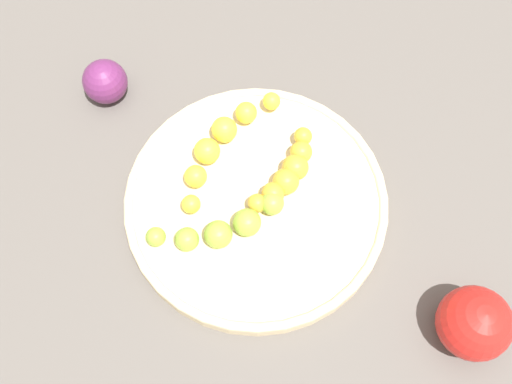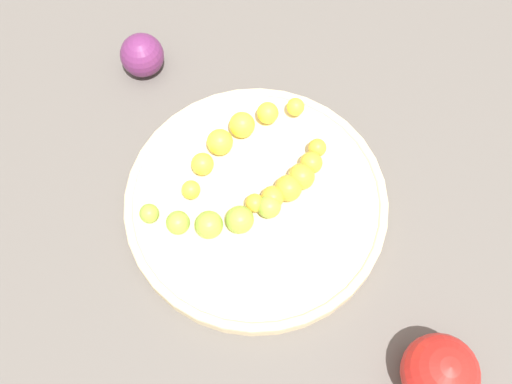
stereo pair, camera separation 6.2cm
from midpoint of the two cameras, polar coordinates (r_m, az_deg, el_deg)
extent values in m
plane|color=#56514C|center=(0.66, 2.70, -1.67)|extent=(2.40, 2.40, 0.00)
cylinder|color=beige|center=(0.65, 2.73, -1.36)|extent=(0.28, 0.28, 0.02)
torus|color=beige|center=(0.64, 2.76, -1.04)|extent=(0.28, 0.28, 0.01)
sphere|color=#8CAD38|center=(0.62, -7.31, -2.34)|extent=(0.02, 0.02, 0.02)
sphere|color=#8CAD38|center=(0.62, -4.57, -3.23)|extent=(0.03, 0.03, 0.03)
sphere|color=#8CAD38|center=(0.61, -1.61, -3.45)|extent=(0.03, 0.03, 0.03)
sphere|color=#8CAD38|center=(0.62, 1.32, -2.96)|extent=(0.03, 0.03, 0.03)
sphere|color=#8CAD38|center=(0.62, 3.98, -1.81)|extent=(0.03, 0.03, 0.03)
sphere|color=#8CAD38|center=(0.63, 6.16, -0.12)|extent=(0.02, 0.02, 0.02)
sphere|color=gold|center=(0.62, 2.72, -1.36)|extent=(0.02, 0.02, 0.02)
sphere|color=gold|center=(0.63, 4.40, -0.81)|extent=(0.02, 0.02, 0.02)
sphere|color=gold|center=(0.63, 5.89, 0.06)|extent=(0.03, 0.03, 0.03)
sphere|color=gold|center=(0.64, 7.10, 1.17)|extent=(0.03, 0.03, 0.03)
sphere|color=gold|center=(0.65, 7.99, 2.47)|extent=(0.02, 0.02, 0.02)
sphere|color=gold|center=(0.66, 8.52, 3.89)|extent=(0.02, 0.02, 0.02)
sphere|color=yellow|center=(0.68, 6.40, 7.77)|extent=(0.02, 0.02, 0.02)
sphere|color=yellow|center=(0.68, 3.77, 7.22)|extent=(0.02, 0.02, 0.02)
sphere|color=yellow|center=(0.67, 1.34, 6.11)|extent=(0.03, 0.03, 0.03)
sphere|color=yellow|center=(0.66, -0.74, 4.47)|extent=(0.03, 0.03, 0.03)
sphere|color=yellow|center=(0.64, -2.35, 2.37)|extent=(0.02, 0.02, 0.02)
sphere|color=yellow|center=(0.63, -3.40, -0.10)|extent=(0.02, 0.02, 0.02)
sphere|color=#662659|center=(0.74, -8.34, 12.48)|extent=(0.05, 0.05, 0.05)
sphere|color=red|center=(0.61, 19.82, -16.34)|extent=(0.07, 0.07, 0.07)
camera|label=1|loc=(0.03, -87.12, 6.28)|focal=42.20mm
camera|label=2|loc=(0.03, 92.88, -6.28)|focal=42.20mm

